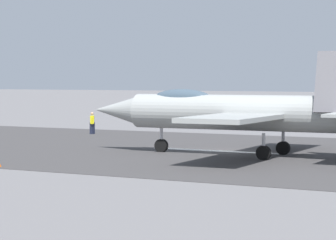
{
  "coord_description": "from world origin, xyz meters",
  "views": [
    {
      "loc": [
        -18.6,
        41.8,
        4.24
      ],
      "look_at": [
        -0.19,
        7.64,
        2.2
      ],
      "focal_mm": 84.73,
      "sensor_mm": 36.0,
      "label": 1
    }
  ],
  "objects": [
    {
      "name": "ground_plane",
      "position": [
        0.0,
        0.0,
        0.0
      ],
      "size": [
        400.0,
        400.0,
        0.0
      ],
      "primitive_type": "plane",
      "color": "slate"
    },
    {
      "name": "runway_strip",
      "position": [
        -0.02,
        0.0,
        0.01
      ],
      "size": [
        240.0,
        26.0,
        0.02
      ],
      "color": "#3C3A3A",
      "rests_on": "ground"
    },
    {
      "name": "fighter_jet",
      "position": [
        -1.65,
        1.92,
        2.44
      ],
      "size": [
        17.39,
        14.72,
        5.64
      ],
      "color": "#9A9E9C",
      "rests_on": "ground"
    },
    {
      "name": "crew_person",
      "position": [
        14.95,
        -8.33,
        0.84
      ],
      "size": [
        0.46,
        0.62,
        1.69
      ],
      "color": "#1E2338",
      "rests_on": "ground"
    }
  ]
}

